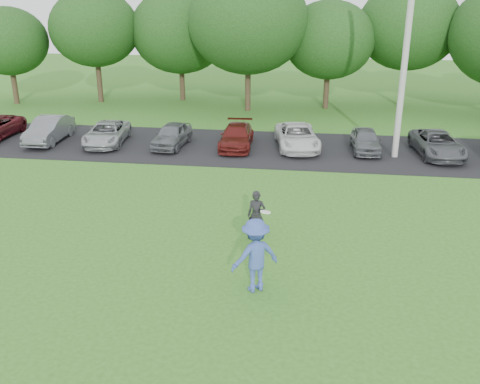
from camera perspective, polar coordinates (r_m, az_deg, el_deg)
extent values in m
plane|color=#32631C|center=(14.69, -1.90, -9.63)|extent=(100.00, 100.00, 0.00)
cube|color=black|center=(26.61, 2.82, 4.69)|extent=(32.00, 6.50, 0.03)
cylinder|color=#B0AFAA|center=(25.27, 17.31, 14.51)|extent=(0.28, 0.28, 10.03)
imported|color=#3B55A8|center=(13.90, 1.64, -6.77)|extent=(1.50, 1.31, 2.01)
cylinder|color=white|center=(13.36, 2.74, -2.15)|extent=(0.28, 0.27, 0.11)
imported|color=black|center=(16.80, 1.76, -2.48)|extent=(0.59, 0.40, 1.57)
cube|color=black|center=(16.53, 2.32, -2.03)|extent=(0.14, 0.11, 0.10)
imported|color=#595D61|center=(29.23, -19.71, 6.28)|extent=(1.50, 3.87, 1.26)
imported|color=#A4A7AB|center=(28.00, -14.03, 6.10)|extent=(2.24, 4.11, 1.09)
imported|color=#5B5E63|center=(26.93, -7.28, 6.05)|extent=(1.61, 3.47, 1.15)
imported|color=#561512|center=(26.58, -0.37, 5.95)|extent=(1.69, 3.84, 1.10)
imported|color=silver|center=(26.56, 6.12, 5.89)|extent=(2.58, 4.42, 1.16)
imported|color=#5A5D61|center=(26.61, 13.25, 5.42)|extent=(1.40, 3.27, 1.10)
imported|color=#515258|center=(26.88, 20.31, 4.84)|extent=(2.29, 4.23, 1.13)
cylinder|color=#38281C|center=(40.10, -22.88, 10.24)|extent=(0.36, 0.36, 2.20)
ellipsoid|color=#214C19|center=(39.73, -23.52, 14.54)|extent=(5.20, 5.20, 4.42)
cylinder|color=#38281C|center=(38.86, -14.75, 11.26)|extent=(0.36, 0.36, 2.70)
ellipsoid|color=#214C19|center=(38.46, -15.26, 16.51)|extent=(5.94, 5.94, 5.05)
cylinder|color=#38281C|center=(38.51, -6.18, 11.35)|extent=(0.36, 0.36, 2.20)
ellipsoid|color=#214C19|center=(38.08, -6.40, 16.71)|extent=(6.68, 6.68, 5.68)
cylinder|color=#38281C|center=(34.85, 0.84, 10.87)|extent=(0.36, 0.36, 2.70)
ellipsoid|color=#214C19|center=(34.36, 0.88, 17.67)|extent=(7.42, 7.42, 6.31)
cylinder|color=#38281C|center=(36.02, 9.18, 10.54)|extent=(0.36, 0.36, 2.20)
ellipsoid|color=#214C19|center=(35.59, 9.49, 15.71)|extent=(5.76, 5.76, 4.90)
cylinder|color=#38281C|center=(37.80, 16.90, 10.79)|extent=(0.36, 0.36, 2.70)
ellipsoid|color=#214C19|center=(37.37, 17.53, 16.50)|extent=(6.50, 6.50, 5.53)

